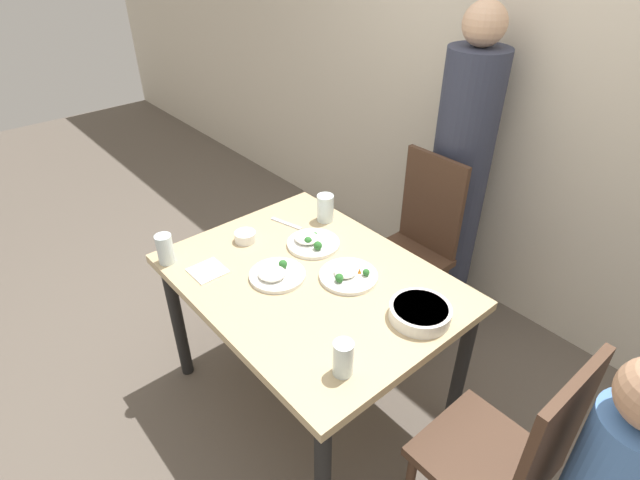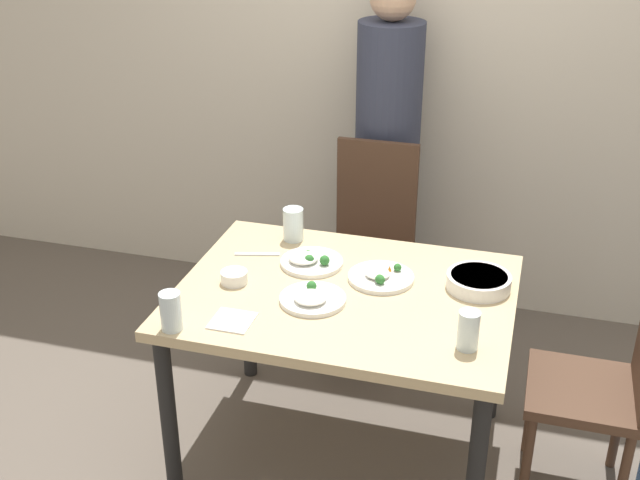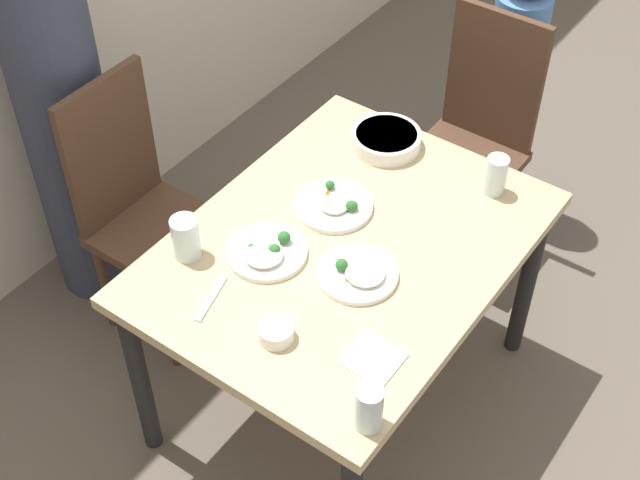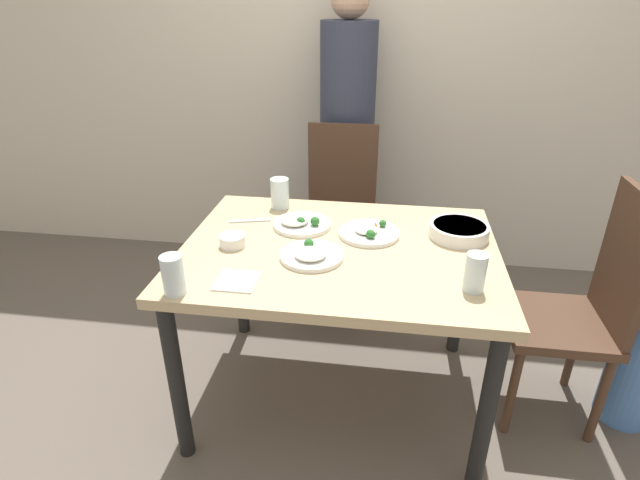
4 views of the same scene
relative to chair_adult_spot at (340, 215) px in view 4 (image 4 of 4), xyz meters
The scene contains 16 objects.
ground_plane 0.98m from the chair_adult_spot, 84.03° to the right, with size 10.00×10.00×0.00m, color #60564C.
wall_back 1.00m from the chair_adult_spot, 81.50° to the left, with size 10.00×0.06×2.70m.
dining_table 0.83m from the chair_adult_spot, 84.03° to the right, with size 1.22×0.93×0.75m.
chair_adult_spot is the anchor object (origin of this frame).
chair_child_spot 1.29m from the chair_adult_spot, 36.01° to the right, with size 0.40×0.40×1.01m.
person_adult 0.42m from the chair_adult_spot, 90.00° to the left, with size 0.31×0.31×1.72m.
bowl_curry 0.89m from the chair_adult_spot, 50.01° to the right, with size 0.24×0.24×0.05m.
plate_rice_adult 0.76m from the chair_adult_spot, 74.53° to the right, with size 0.25×0.25×0.05m.
plate_rice_child 0.95m from the chair_adult_spot, 90.55° to the right, with size 0.24×0.24×0.06m.
plate_noodles 0.70m from the chair_adult_spot, 98.48° to the right, with size 0.24×0.24×0.06m.
bowl_rice_small 0.96m from the chair_adult_spot, 110.77° to the right, with size 0.10×0.10×0.05m.
glass_water_tall 1.32m from the chair_adult_spot, 108.63° to the right, with size 0.07×0.07×0.14m.
glass_water_short 1.23m from the chair_adult_spot, 62.30° to the right, with size 0.07×0.07×0.13m.
glass_water_center 0.59m from the chair_adult_spot, 116.59° to the right, with size 0.08×0.08×0.14m.
napkin_folded 1.17m from the chair_adult_spot, 101.79° to the right, with size 0.14×0.14×0.01m.
fork_steel 0.74m from the chair_adult_spot, 117.27° to the right, with size 0.18×0.07×0.01m.
Camera 4 is at (0.17, -1.72, 1.64)m, focal length 28.00 mm.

